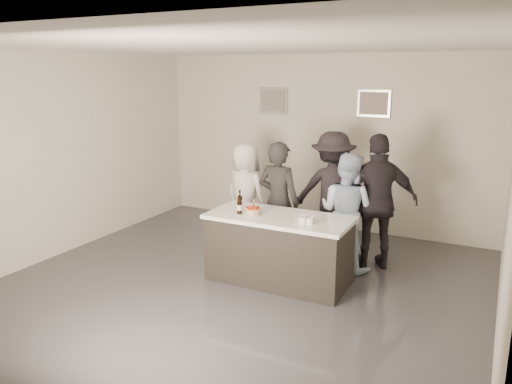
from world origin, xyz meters
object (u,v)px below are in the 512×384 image
Objects in this scene: person_main_black at (278,202)px; beer_bottle_a at (240,199)px; bar_counter at (279,249)px; person_main_blue at (346,212)px; beer_bottle_b at (239,204)px; cake at (253,212)px; person_guest_left at (245,194)px; person_guest_right at (378,202)px; person_guest_back at (332,190)px.

beer_bottle_a is at bearing 71.62° from person_main_black.
bar_counter is 1.13× the size of person_main_blue.
beer_bottle_b is 0.15× the size of person_main_black.
person_main_blue is (0.97, 0.14, -0.06)m from person_main_black.
cake is at bearing -31.79° from beer_bottle_a.
person_guest_left is at bearing 114.49° from beer_bottle_a.
person_guest_right reaches higher than person_guest_back.
person_main_blue is (1.13, 1.00, -0.21)m from beer_bottle_b.
cake is 0.12× the size of person_guest_left.
person_main_blue reaches higher than bar_counter.
person_main_black is at bearing 115.03° from bar_counter.
person_main_blue is (0.96, 0.96, -0.12)m from cake.
beer_bottle_b is (-0.18, -0.04, 0.09)m from cake.
person_main_black is 0.92× the size of person_guest_right.
person_guest_left is 1.37m from person_guest_back.
beer_bottle_b is (-0.50, -0.15, 0.58)m from bar_counter.
person_main_black reaches higher than cake.
person_main_blue is 1.78m from person_guest_left.
bar_counter is 1.69m from person_guest_back.
person_guest_right is (1.62, 1.00, -0.08)m from beer_bottle_a.
bar_counter is at bearing 151.13° from person_guest_left.
beer_bottle_b is 1.89m from person_guest_back.
bar_counter is at bearing -6.60° from beer_bottle_a.
bar_counter is 1.15× the size of person_guest_left.
bar_counter is 9.37× the size of cake.
person_main_black reaches higher than bar_counter.
person_guest_right is at bearing 41.48° from cake.
person_guest_back is (0.17, 1.62, 0.46)m from bar_counter.
person_main_blue is at bearing -166.70° from person_main_black.
beer_bottle_b is at bearing -168.62° from cake.
person_guest_back is at bearing -47.47° from person_main_blue.
person_guest_right reaches higher than person_main_black.
person_guest_right is (0.38, 0.22, 0.13)m from person_main_blue.
beer_bottle_a is 0.15× the size of person_main_black.
person_main_blue is at bearing 1.98° from person_guest_right.
person_main_black is 1.09× the size of person_guest_left.
person_main_black is 1.04m from person_guest_back.
person_guest_right is 1.04× the size of person_guest_back.
beer_bottle_b is 1.53m from person_main_blue.
person_main_black is (-0.33, 0.72, 0.43)m from bar_counter.
cake reaches higher than bar_counter.
cake is at bearing 11.38° from beer_bottle_b.
beer_bottle_b reaches higher than bar_counter.
cake is at bearing 95.95° from person_main_black.
person_main_black is 1.39m from person_guest_right.
beer_bottle_a and beer_bottle_b have the same top height.
beer_bottle_a is at bearing 132.13° from person_guest_left.
person_main_blue is at bearing 45.17° from cake.
person_guest_back is (-0.84, 0.55, -0.04)m from person_guest_right.
person_guest_left is at bearing 121.70° from cake.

